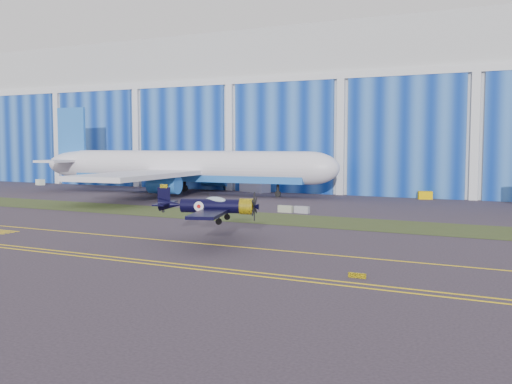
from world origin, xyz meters
The scene contains 15 objects.
ground centered at (0.00, 0.00, 0.00)m, with size 260.00×260.00×0.00m, color #382F3A.
grass_median centered at (0.00, 14.00, 0.02)m, with size 260.00×10.00×0.02m, color #475128.
hangar centered at (0.00, 71.79, 14.96)m, with size 220.00×45.70×30.00m.
taxiway_centreline centered at (0.00, -5.00, 0.01)m, with size 200.00×0.20×0.02m, color yellow.
edge_line_near centered at (0.00, -14.50, 0.01)m, with size 80.00×0.20×0.02m, color yellow.
edge_line_far centered at (0.00, -13.50, 0.01)m, with size 80.00×0.20×0.02m, color yellow.
guard_board_right centered at (22.00, -12.00, 0.17)m, with size 1.20×0.15×0.35m, color yellow.
warbird centered at (5.79, -3.85, 3.32)m, with size 13.74×15.19×3.77m.
jetliner centered at (-25.15, 39.16, 10.85)m, with size 66.53×57.93×21.71m.
shipping_container centered at (-15.94, 47.75, 1.30)m, with size 5.99×2.40×2.59m, color silver.
tug centered at (14.84, 47.71, 0.63)m, with size 2.16×1.35×1.26m, color #EEBA00.
cart centered at (-65.55, 43.50, 0.62)m, with size 2.05×1.23×1.23m, color silver.
barrier_a centered at (-4.45, 19.43, 0.45)m, with size 2.00×0.60×0.90m, color #A0938B.
barrier_b centered at (2.30, 20.57, 0.45)m, with size 2.00×0.60×0.90m, color #97A084.
barrier_c centered at (4.53, 20.71, 0.45)m, with size 2.00×0.60×0.90m, color gray.
Camera 1 is at (33.65, -50.11, 8.97)m, focal length 42.00 mm.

